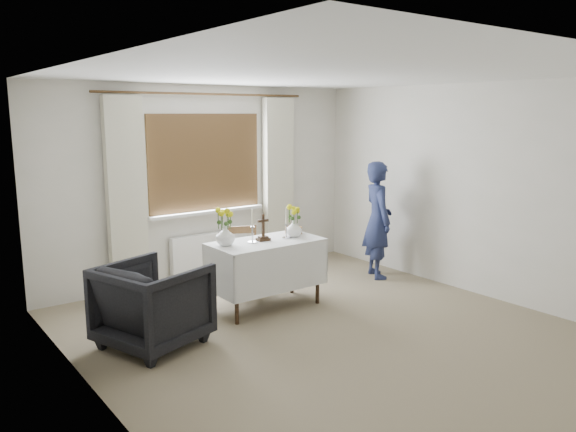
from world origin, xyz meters
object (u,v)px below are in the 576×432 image
(wooden_chair, at_px, (245,261))
(person, at_px, (378,220))
(altar_table, at_px, (266,274))
(wooden_cross, at_px, (263,227))
(armchair, at_px, (153,305))
(flower_vase_right, at_px, (294,228))
(flower_vase_left, at_px, (225,236))

(wooden_chair, distance_m, person, 1.88)
(altar_table, height_order, wooden_cross, wooden_cross)
(armchair, distance_m, flower_vase_right, 1.88)
(altar_table, bearing_deg, flower_vase_left, 169.18)
(armchair, height_order, person, person)
(flower_vase_left, bearing_deg, person, 0.66)
(flower_vase_right, bearing_deg, wooden_cross, 172.84)
(altar_table, height_order, wooden_chair, wooden_chair)
(wooden_cross, distance_m, flower_vase_left, 0.45)
(altar_table, height_order, flower_vase_left, flower_vase_left)
(person, relative_size, wooden_cross, 5.16)
(person, height_order, wooden_cross, person)
(wooden_cross, bearing_deg, person, 7.22)
(armchair, relative_size, wooden_cross, 2.92)
(altar_table, bearing_deg, wooden_chair, 82.38)
(armchair, relative_size, flower_vase_right, 4.52)
(wooden_chair, height_order, wooden_cross, wooden_cross)
(altar_table, xyz_separation_m, wooden_cross, (-0.02, 0.04, 0.53))
(wooden_chair, relative_size, flower_vase_left, 3.77)
(armchair, relative_size, flower_vase_left, 4.07)
(altar_table, relative_size, person, 0.81)
(armchair, distance_m, person, 3.33)
(person, xyz_separation_m, wooden_cross, (-1.88, -0.08, 0.14))
(wooden_chair, height_order, person, person)
(wooden_cross, distance_m, flower_vase_right, 0.39)
(wooden_chair, relative_size, wooden_cross, 2.70)
(wooden_chair, xyz_separation_m, flower_vase_right, (0.29, -0.58, 0.46))
(wooden_cross, bearing_deg, flower_vase_left, 177.93)
(flower_vase_right, bearing_deg, altar_table, 177.92)
(person, bearing_deg, wooden_chair, 100.44)
(wooden_chair, bearing_deg, armchair, -127.70)
(altar_table, xyz_separation_m, flower_vase_left, (-0.47, 0.09, 0.49))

